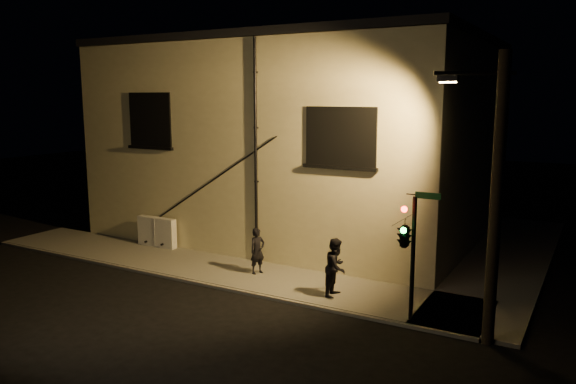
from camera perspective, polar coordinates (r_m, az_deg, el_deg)
The scene contains 8 objects.
ground at distance 18.42m, azimuth -3.39°, elevation -10.44°, with size 90.00×90.00×0.00m, color black.
sidewalk at distance 21.53m, azimuth 5.80°, elevation -7.32°, with size 21.00×16.00×0.12m.
building at distance 26.66m, azimuth 1.63°, elevation 5.51°, with size 16.20×12.23×8.80m.
utility_cabinet at distance 24.19m, azimuth -13.17°, elevation -3.96°, with size 1.88×0.32×1.24m, color white.
pedestrian_a at distance 19.98m, azimuth -3.12°, elevation -5.99°, with size 0.60×0.39×1.64m, color black.
pedestrian_b at distance 17.82m, azimuth 4.91°, elevation -7.61°, with size 0.90×0.70×1.85m, color black.
traffic_signal at distance 15.83m, azimuth 11.82°, elevation -4.19°, with size 1.16×2.13×3.66m.
streetlamp_pole at distance 14.94m, azimuth 20.14°, elevation -0.16°, with size 2.03×1.39×7.44m.
Camera 1 is at (9.45, -14.50, 6.32)m, focal length 35.00 mm.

